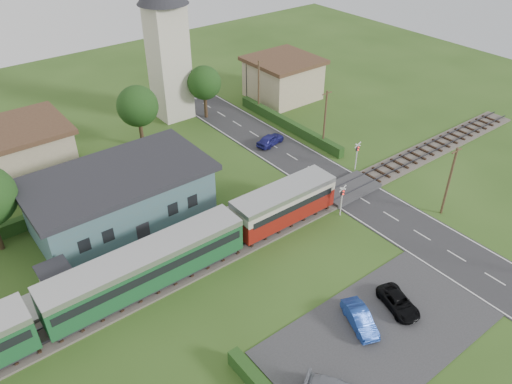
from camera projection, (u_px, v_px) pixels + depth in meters
ground at (285, 240)px, 43.79m from camera, size 120.00×120.00×0.00m
railway_track at (271, 227)px, 45.04m from camera, size 76.00×3.20×0.49m
road at (363, 200)px, 48.84m from camera, size 6.00×70.00×0.05m
car_park at (379, 333)px, 35.15m from camera, size 17.00×9.00×0.08m
crossing_deck at (348, 189)px, 50.04m from camera, size 6.20×3.40×0.45m
platform at (155, 253)px, 42.00m from camera, size 30.00×3.00×0.45m
equipment_hut at (57, 281)px, 37.09m from camera, size 2.30×2.30×2.55m
station_building at (121, 198)px, 44.41m from camera, size 16.00×9.00×5.30m
train at (107, 285)px, 36.11m from camera, size 43.20×2.90×3.40m
church_tower at (166, 36)px, 58.93m from camera, size 6.00×6.00×17.60m
house_west at (16, 152)px, 51.00m from camera, size 10.80×8.80×5.50m
house_east at (283, 78)px, 68.07m from camera, size 8.80×8.80×5.50m
hedge_roadside at (289, 125)px, 61.13m from camera, size 0.80×18.00×1.20m
hedge_station at (104, 194)px, 48.51m from camera, size 22.00×0.80×1.30m
tree_b at (138, 106)px, 55.03m from camera, size 4.60×4.60×7.34m
tree_c at (204, 83)px, 61.61m from camera, size 4.20×4.20×6.78m
utility_pole_b at (449, 181)px, 45.02m from camera, size 1.40×0.22×7.00m
utility_pole_c at (325, 119)px, 55.50m from camera, size 1.40×0.22×7.00m
utility_pole_d at (259, 86)px, 63.36m from camera, size 1.40×0.22×7.00m
crossing_signal_near at (342, 196)px, 45.56m from camera, size 0.84×0.28×3.28m
crossing_signal_far at (357, 152)px, 52.36m from camera, size 0.84×0.28×3.28m
streetlamp_east at (246, 76)px, 67.87m from camera, size 0.30×0.30×5.15m
car_on_road at (270, 140)px, 57.72m from camera, size 4.00×2.30×1.28m
car_park_blue at (360, 319)px, 35.41m from camera, size 2.63×4.06×1.26m
car_park_dark at (398, 302)px, 36.82m from camera, size 2.80×4.18×1.06m
pedestrian_near at (221, 219)px, 44.03m from camera, size 0.74×0.56×1.83m
pedestrian_far at (113, 267)px, 38.85m from camera, size 0.95×1.07×1.83m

